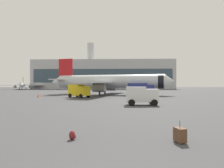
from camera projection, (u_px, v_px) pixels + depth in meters
airplane_at_gate at (108, 82)px, 53.83m from camera, size 35.44×32.24×10.50m
airplane_taxiing at (23, 85)px, 111.30m from camera, size 21.88×23.80×7.40m
service_truck at (79, 90)px, 42.95m from camera, size 5.22×4.47×2.90m
fuel_truck at (140, 89)px, 46.49m from camera, size 6.17×3.11×3.20m
cargo_van at (142, 95)px, 27.30m from camera, size 4.43×2.39×2.60m
safety_cone_near at (138, 93)px, 54.93m from camera, size 0.44×0.44×0.81m
safety_cone_mid at (38, 95)px, 43.91m from camera, size 0.44×0.44×0.81m
rolling_suitcase at (180, 135)px, 9.78m from camera, size 0.56×0.73×1.10m
traveller_backpack at (72, 135)px, 10.30m from camera, size 0.36×0.40×0.48m
terminal_building at (104, 75)px, 126.74m from camera, size 87.32×23.97×29.97m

